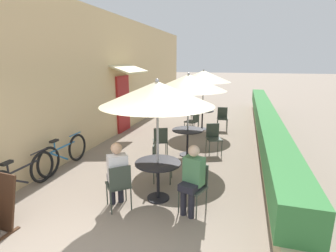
# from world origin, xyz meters

# --- Properties ---
(cafe_facade_wall) EXTENTS (0.98, 14.89, 4.20)m
(cafe_facade_wall) POSITION_xyz_m (-2.54, 7.31, 2.09)
(cafe_facade_wall) COLOR #D6B784
(cafe_facade_wall) RESTS_ON ground_plane
(planter_hedge) EXTENTS (0.60, 13.89, 1.01)m
(planter_hedge) POSITION_xyz_m (2.75, 7.35, 0.54)
(planter_hedge) COLOR tan
(planter_hedge) RESTS_ON ground_plane
(patio_table_near) EXTENTS (0.88, 0.88, 0.76)m
(patio_table_near) POSITION_xyz_m (0.49, 2.19, 0.58)
(patio_table_near) COLOR black
(patio_table_near) RESTS_ON ground_plane
(patio_umbrella_near) EXTENTS (2.07, 2.07, 2.33)m
(patio_umbrella_near) POSITION_xyz_m (0.49, 2.19, 2.07)
(patio_umbrella_near) COLOR #B7B7BC
(patio_umbrella_near) RESTS_ON ground_plane
(cafe_chair_near_left) EXTENTS (0.47, 0.47, 0.87)m
(cafe_chair_near_left) POSITION_xyz_m (0.28, 2.94, 0.52)
(cafe_chair_near_left) COLOR #384238
(cafe_chair_near_left) RESTS_ON ground_plane
(cafe_chair_near_right) EXTENTS (0.56, 0.56, 0.87)m
(cafe_chair_near_right) POSITION_xyz_m (-0.05, 1.62, 0.52)
(cafe_chair_near_right) COLOR #384238
(cafe_chair_near_right) RESTS_ON ground_plane
(seated_patron_near_right) EXTENTS (0.50, 0.51, 1.25)m
(seated_patron_near_right) POSITION_xyz_m (-0.12, 1.71, 0.69)
(seated_patron_near_right) COLOR #23232D
(seated_patron_near_right) RESTS_ON ground_plane
(cafe_chair_near_back) EXTENTS (0.51, 0.51, 0.87)m
(cafe_chair_near_back) POSITION_xyz_m (1.25, 2.00, 0.52)
(cafe_chair_near_back) COLOR #384238
(cafe_chair_near_back) RESTS_ON ground_plane
(seated_patron_near_back) EXTENTS (0.44, 0.48, 1.25)m
(seated_patron_near_back) POSITION_xyz_m (1.22, 1.89, 0.69)
(seated_patron_near_back) COLOR #23232D
(seated_patron_near_back) RESTS_ON ground_plane
(patio_table_mid) EXTENTS (0.88, 0.88, 0.76)m
(patio_table_mid) POSITION_xyz_m (0.52, 4.75, 0.58)
(patio_table_mid) COLOR black
(patio_table_mid) RESTS_ON ground_plane
(patio_umbrella_mid) EXTENTS (2.07, 2.07, 2.33)m
(patio_umbrella_mid) POSITION_xyz_m (0.52, 4.75, 2.07)
(patio_umbrella_mid) COLOR #B7B7BC
(patio_umbrella_mid) RESTS_ON ground_plane
(cafe_chair_mid_left) EXTENTS (0.52, 0.52, 0.87)m
(cafe_chair_mid_left) POSITION_xyz_m (1.21, 5.13, 0.52)
(cafe_chair_mid_left) COLOR #384238
(cafe_chair_mid_left) RESTS_ON ground_plane
(cafe_chair_mid_right) EXTENTS (0.52, 0.52, 0.87)m
(cafe_chair_mid_right) POSITION_xyz_m (-0.16, 4.38, 0.52)
(cafe_chair_mid_right) COLOR #384238
(cafe_chair_mid_right) RESTS_ON ground_plane
(patio_table_far) EXTENTS (0.88, 0.88, 0.76)m
(patio_table_far) POSITION_xyz_m (0.47, 7.78, 0.58)
(patio_table_far) COLOR black
(patio_table_far) RESTS_ON ground_plane
(patio_umbrella_far) EXTENTS (2.07, 2.07, 2.33)m
(patio_umbrella_far) POSITION_xyz_m (0.47, 7.78, 2.07)
(patio_umbrella_far) COLOR #B7B7BC
(patio_umbrella_far) RESTS_ON ground_plane
(cafe_chair_far_left) EXTENTS (0.56, 0.56, 0.87)m
(cafe_chair_far_left) POSITION_xyz_m (-0.08, 8.35, 0.52)
(cafe_chair_far_left) COLOR #384238
(cafe_chair_far_left) RESTS_ON ground_plane
(cafe_chair_far_right) EXTENTS (0.52, 0.52, 0.87)m
(cafe_chair_far_right) POSITION_xyz_m (0.25, 7.03, 0.52)
(cafe_chair_far_right) COLOR #384238
(cafe_chair_far_right) RESTS_ON ground_plane
(cafe_chair_far_back) EXTENTS (0.45, 0.45, 0.87)m
(cafe_chair_far_back) POSITION_xyz_m (1.23, 7.97, 0.52)
(cafe_chair_far_back) COLOR #384238
(cafe_chair_far_back) RESTS_ON ground_plane
(coffee_cup_far) EXTENTS (0.07, 0.07, 0.09)m
(coffee_cup_far) POSITION_xyz_m (0.33, 7.87, 0.80)
(coffee_cup_far) COLOR white
(coffee_cup_far) RESTS_ON patio_table_far
(bicycle_leaning) EXTENTS (0.10, 1.81, 0.80)m
(bicycle_leaning) POSITION_xyz_m (-2.20, 1.61, 0.37)
(bicycle_leaning) COLOR black
(bicycle_leaning) RESTS_ON ground_plane
(bicycle_second) EXTENTS (0.10, 1.84, 0.83)m
(bicycle_second) POSITION_xyz_m (-2.24, 2.96, 0.38)
(bicycle_second) COLOR black
(bicycle_second) RESTS_ON ground_plane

